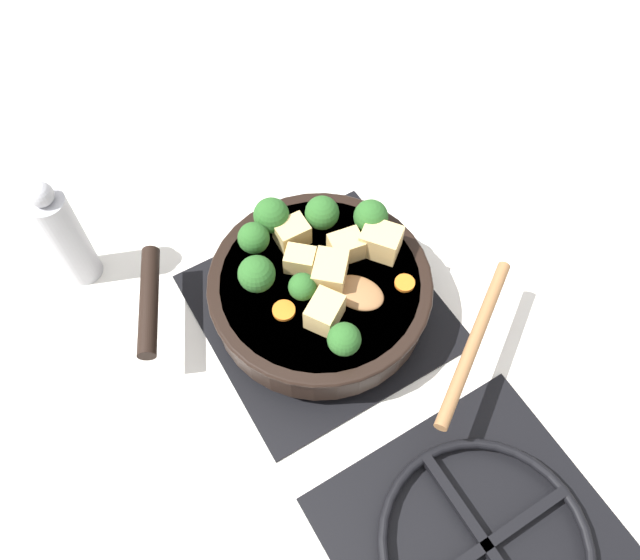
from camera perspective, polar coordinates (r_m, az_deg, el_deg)
ground_plane at (r=0.87m, az=-0.00°, el=-2.79°), size 2.40×2.40×0.00m
front_burner_grate at (r=0.86m, az=-0.00°, el=-2.41°), size 0.31×0.31×0.03m
rear_burner_grate at (r=0.78m, az=14.78°, el=-22.51°), size 0.31×0.31×0.03m
skillet_pan at (r=0.82m, az=-0.16°, el=-0.89°), size 0.39×0.32×0.06m
wooden_spoon at (r=0.78m, az=9.43°, el=-3.59°), size 0.23×0.24×0.02m
tofu_cube_center_large at (r=0.81m, az=5.59°, el=3.54°), size 0.06×0.06×0.04m
tofu_cube_near_handle at (r=0.76m, az=0.43°, el=-2.93°), size 0.06×0.06×0.04m
tofu_cube_east_chunk at (r=0.78m, az=0.93°, el=0.68°), size 0.06×0.06×0.04m
tofu_cube_west_chunk at (r=0.81m, az=2.39°, el=3.07°), size 0.05×0.04×0.03m
tofu_cube_back_piece at (r=0.80m, az=-1.83°, el=1.83°), size 0.05×0.05×0.03m
tofu_cube_front_piece at (r=0.82m, az=-2.64°, el=4.27°), size 0.04×0.03×0.03m
broccoli_floret_near_spoon at (r=0.78m, az=-5.82°, el=0.54°), size 0.05×0.05×0.05m
broccoli_floret_center_top at (r=0.73m, az=2.22°, el=-5.45°), size 0.04×0.04×0.05m
broccoli_floret_east_rim at (r=0.83m, az=4.66°, el=5.78°), size 0.05×0.05×0.05m
broccoli_floret_west_rim at (r=0.81m, az=-6.09°, el=3.82°), size 0.04×0.04×0.05m
broccoli_floret_north_edge at (r=0.83m, az=-4.47°, el=5.89°), size 0.05×0.05×0.05m
broccoli_floret_south_cluster at (r=0.83m, az=0.18°, el=6.14°), size 0.05×0.05×0.05m
broccoli_floret_mid_floret at (r=0.77m, az=-1.63°, el=-0.64°), size 0.04×0.04×0.04m
carrot_slice_orange_thin at (r=0.80m, az=7.75°, el=-0.28°), size 0.03×0.03×0.01m
carrot_slice_near_center at (r=0.78m, az=-3.33°, el=-2.80°), size 0.03×0.03×0.01m
pepper_mill at (r=0.90m, az=-22.26°, el=3.74°), size 0.05×0.05×0.19m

